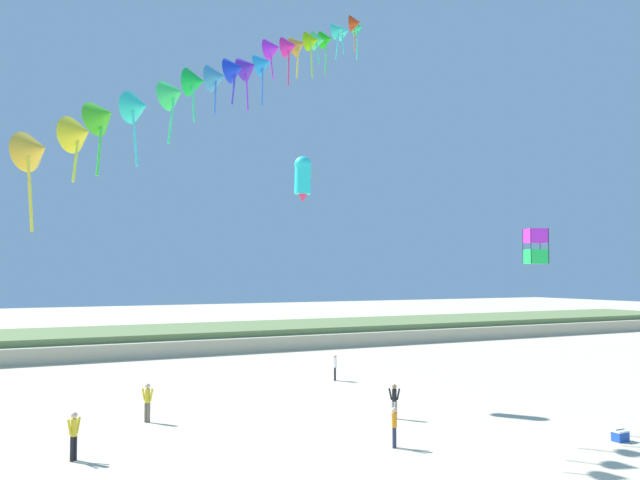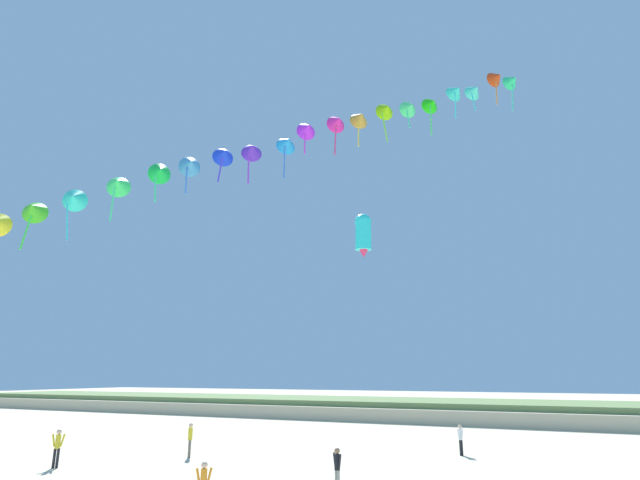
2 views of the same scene
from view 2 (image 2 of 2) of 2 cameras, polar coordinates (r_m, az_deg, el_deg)
dune_ridge at (r=51.52m, az=14.86°, el=-18.25°), size 120.00×13.31×1.70m
person_near_left at (r=19.77m, az=1.98°, el=-24.48°), size 0.47×0.38×1.52m
person_near_right at (r=27.39m, az=-27.81°, el=-20.06°), size 0.52×0.41×1.66m
person_mid_center at (r=29.18m, az=15.76°, el=-20.91°), size 0.27×0.52×1.53m
person_far_left at (r=28.40m, az=-14.62°, el=-20.99°), size 0.47×0.47×1.67m
kite_banner_string at (r=27.72m, az=-5.87°, el=10.78°), size 26.18×24.77×24.43m
large_kite_mid_trail at (r=27.47m, az=4.97°, el=0.72°), size 1.21×1.20×2.47m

